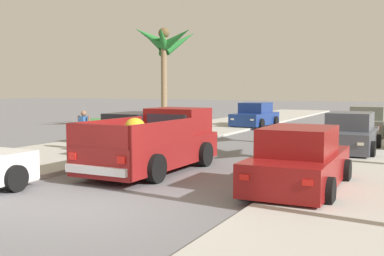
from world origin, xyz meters
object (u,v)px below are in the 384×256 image
Objects in this scene: pedestrian at (84,128)px; car_right_far at (350,134)px; car_left_near at (299,161)px; car_left_mid at (255,116)px; pickup_truck at (156,144)px; hedge_bush at (96,130)px; car_left_far at (369,123)px; car_right_near at (136,135)px; palm_tree_left_fore at (164,46)px.

car_right_far is at bearing 25.52° from pedestrian.
car_left_near is 18.23m from car_left_mid.
car_left_near is at bearing -11.56° from pickup_truck.
hedge_bush is at bearing 141.60° from pickup_truck.
car_left_mid is 2.70× the size of pedestrian.
car_left_mid is 11.85m from car_right_far.
car_left_mid is at bearing 157.83° from car_left_far.
car_left_far is (4.51, 13.08, -0.07)m from pickup_truck.
car_left_near is at bearing -67.51° from car_left_mid.
car_left_far is 6.68m from car_right_far.
car_left_near and car_left_far have the same top height.
pickup_truck is 4.60m from car_left_near.
hedge_bush is 1.76× the size of pedestrian.
car_left_mid is at bearing 126.52° from car_right_far.
car_right_near is (-2.45, 2.61, -0.07)m from pickup_truck.
pickup_truck is 1.86× the size of hedge_bush.
pedestrian is (1.60, -2.72, 0.36)m from hedge_bush.
car_left_far is at bearing 50.80° from pedestrian.
pedestrian reaches higher than car_left_mid.
pickup_truck is 3.58m from car_right_near.
car_right_near is at bearing -31.32° from hedge_bush.
car_right_far is (7.05, -9.52, 0.00)m from car_left_mid.
car_left_mid is at bearing 40.30° from palm_tree_left_fore.
car_right_near is at bearing 153.11° from car_left_near.
car_left_near is 1.00× the size of car_right_near.
car_left_near is 12.02m from hedge_bush.
palm_tree_left_fore reaches higher than car_right_near.
hedge_bush is 3.17m from pedestrian.
car_right_near is 1.01× the size of car_right_far.
car_left_mid is at bearing 112.49° from car_left_near.
car_left_mid and car_right_far have the same top height.
pickup_truck is at bearing -38.40° from hedge_bush.
car_left_far reaches higher than hedge_bush.
hedge_bush is at bearing 148.68° from car_right_near.
palm_tree_left_fore is at bearing -175.68° from car_left_far.
pedestrian reaches higher than car_right_far.
car_left_far and car_right_far have the same top height.
car_left_far is 14.19m from pedestrian.
car_left_near is (4.51, -0.92, -0.07)m from pickup_truck.
pickup_truck is 1.22× the size of car_right_far.
palm_tree_left_fore is (-6.83, 12.22, 4.13)m from pickup_truck.
car_left_far is at bearing 56.38° from car_right_near.
car_left_far is (6.96, 10.47, 0.00)m from car_right_near.
car_left_mid is at bearing 72.11° from hedge_bush.
car_right_far is 13.48m from palm_tree_left_fore.
car_left_mid is 7.10m from palm_tree_left_fore.
car_left_near is 1.01× the size of car_left_far.
car_right_far is at bearing 8.54° from hedge_bush.
pickup_truck is 3.28× the size of pedestrian.
car_left_mid is at bearing 98.81° from pickup_truck.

